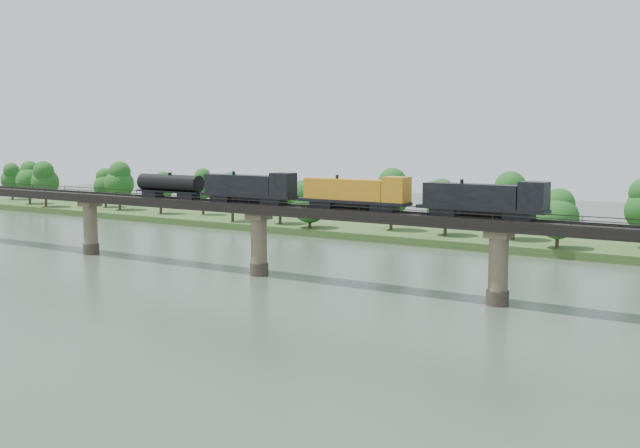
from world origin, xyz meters
The scene contains 6 objects.
ground centered at (0.00, 0.00, 0.00)m, with size 400.00×400.00×0.00m, color #344234.
far_bank centered at (0.00, 85.00, 0.80)m, with size 300.00×24.00×1.60m, color #304E1F.
bridge centered at (0.00, 30.00, 5.46)m, with size 236.00×30.00×11.50m.
bridge_superstructure centered at (0.00, 30.00, 11.79)m, with size 220.00×4.90×0.75m.
far_treeline centered at (-8.21, 80.52, 8.83)m, with size 289.06×17.54×13.60m.
freight_train centered at (11.15, 30.00, 13.89)m, with size 72.69×2.83×5.00m.
Camera 1 is at (78.48, -69.46, 22.78)m, focal length 45.00 mm.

